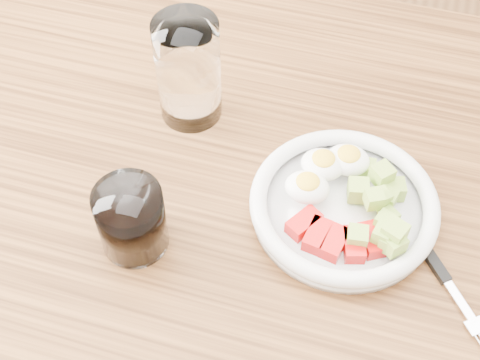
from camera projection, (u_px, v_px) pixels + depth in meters
name	position (u px, v px, depth m)	size (l,w,h in m)	color
dining_table	(245.00, 245.00, 0.91)	(1.50, 0.90, 0.77)	brown
bowl	(344.00, 203.00, 0.81)	(0.23, 0.23, 0.06)	white
fork	(437.00, 268.00, 0.77)	(0.13, 0.16, 0.01)	black
water_glass	(188.00, 71.00, 0.87)	(0.08, 0.08, 0.15)	white
coffee_glass	(131.00, 220.00, 0.77)	(0.08, 0.08, 0.09)	white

